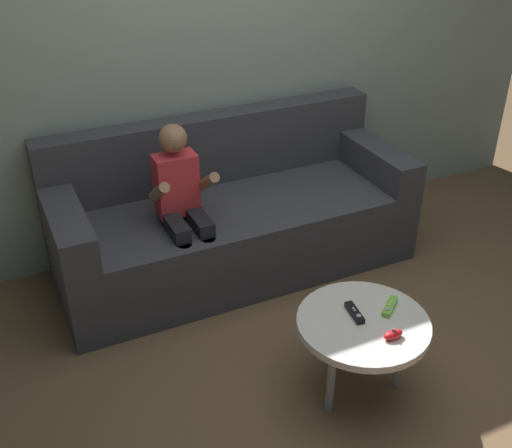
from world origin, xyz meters
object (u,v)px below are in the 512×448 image
object	(u,v)px
nunchuk_red	(393,334)
game_remote_lime_far_corner	(390,307)
game_remote_black_near_edge	(355,313)
coffee_table	(362,327)
couch	(231,218)
person_seated_on_couch	(183,204)

from	to	relation	value
nunchuk_red	game_remote_lime_far_corner	world-z (taller)	nunchuk_red
game_remote_black_near_edge	game_remote_lime_far_corner	world-z (taller)	same
game_remote_black_near_edge	nunchuk_red	distance (m)	0.21
coffee_table	nunchuk_red	size ratio (longest dim) A/B	6.44
game_remote_black_near_edge	game_remote_lime_far_corner	xyz separation A→B (m)	(0.16, -0.03, 0.00)
nunchuk_red	coffee_table	bearing A→B (deg)	106.63
game_remote_black_near_edge	game_remote_lime_far_corner	size ratio (longest dim) A/B	1.09
nunchuk_red	game_remote_lime_far_corner	distance (m)	0.20
game_remote_lime_far_corner	nunchuk_red	bearing A→B (deg)	-122.08
couch	game_remote_lime_far_corner	bearing A→B (deg)	-78.47
couch	game_remote_black_near_edge	distance (m)	1.19
coffee_table	game_remote_black_near_edge	world-z (taller)	game_remote_black_near_edge
person_seated_on_couch	game_remote_lime_far_corner	bearing A→B (deg)	-60.08
person_seated_on_couch	coffee_table	world-z (taller)	person_seated_on_couch
couch	nunchuk_red	world-z (taller)	couch
person_seated_on_couch	game_remote_lime_far_corner	xyz separation A→B (m)	(0.59, -1.03, -0.14)
game_remote_lime_far_corner	person_seated_on_couch	bearing A→B (deg)	119.92
game_remote_black_near_edge	nunchuk_red	xyz separation A→B (m)	(0.06, -0.20, 0.01)
coffee_table	nunchuk_red	bearing A→B (deg)	-73.37
coffee_table	game_remote_lime_far_corner	xyz separation A→B (m)	(0.15, 0.02, 0.05)
couch	person_seated_on_couch	distance (m)	0.47
game_remote_black_near_edge	nunchuk_red	world-z (taller)	nunchuk_red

